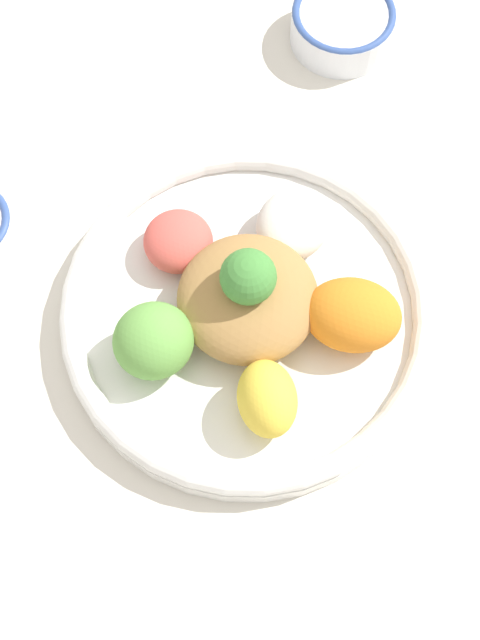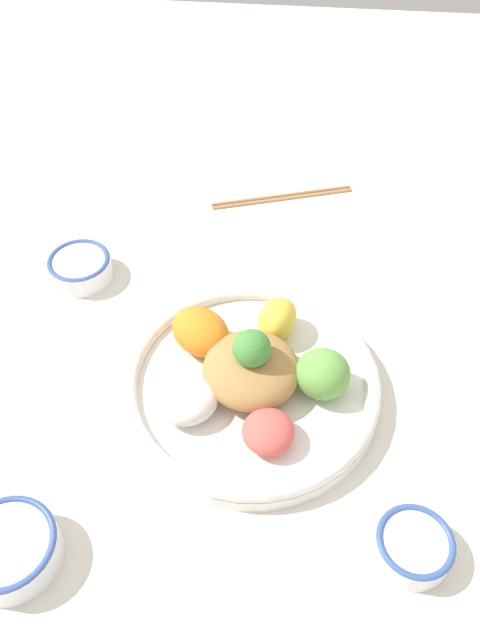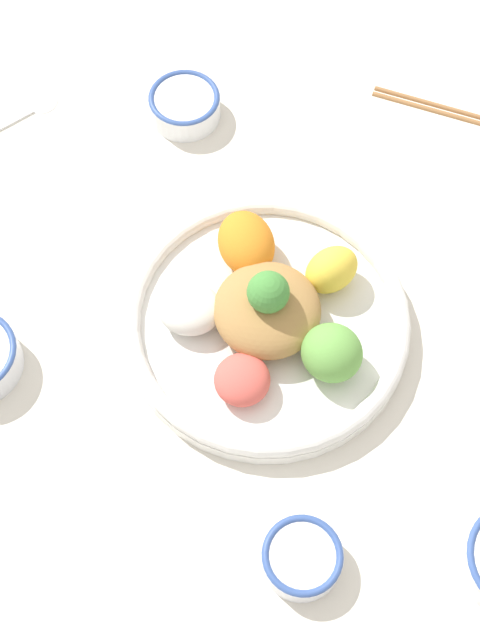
{
  "view_description": "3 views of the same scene",
  "coord_description": "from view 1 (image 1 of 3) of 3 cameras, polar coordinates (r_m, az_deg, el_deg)",
  "views": [
    {
      "loc": [
        -0.27,
        0.18,
        0.73
      ],
      "look_at": [
        -0.03,
        0.05,
        0.09
      ],
      "focal_mm": 50.0,
      "sensor_mm": 36.0,
      "label": 1
    },
    {
      "loc": [
        0.46,
        0.06,
        0.67
      ],
      "look_at": [
        -0.05,
        0.01,
        0.09
      ],
      "focal_mm": 35.0,
      "sensor_mm": 36.0,
      "label": 2
    },
    {
      "loc": [
        0.37,
        0.28,
        0.93
      ],
      "look_at": [
        0.04,
        0.03,
        0.09
      ],
      "focal_mm": 50.0,
      "sensor_mm": 36.0,
      "label": 3
    }
  ],
  "objects": [
    {
      "name": "salad_platter",
      "position": [
        0.77,
        0.65,
        0.53
      ],
      "size": [
        0.33,
        0.33,
        0.11
      ],
      "color": "white",
      "rests_on": "ground_plane"
    },
    {
      "name": "ground_plane",
      "position": [
        0.8,
        2.35,
        0.84
      ],
      "size": [
        2.4,
        2.4,
        0.0
      ],
      "primitive_type": "plane",
      "color": "silver"
    },
    {
      "name": "sauce_bowl_dark",
      "position": [
        0.95,
        6.58,
        18.33
      ],
      "size": [
        0.1,
        0.1,
        0.04
      ],
      "color": "white",
      "rests_on": "ground_plane"
    }
  ]
}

